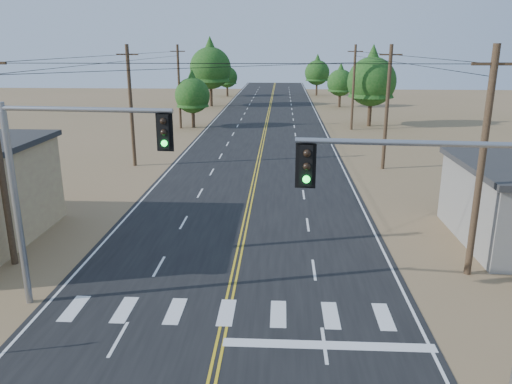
{
  "coord_description": "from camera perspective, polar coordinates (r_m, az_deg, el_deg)",
  "views": [
    {
      "loc": [
        2.03,
        -9.04,
        9.93
      ],
      "look_at": [
        0.9,
        12.7,
        3.5
      ],
      "focal_mm": 35.0,
      "sensor_mm": 36.0,
      "label": 1
    }
  ],
  "objects": [
    {
      "name": "road",
      "position": [
        40.33,
        0.0,
        2.22
      ],
      "size": [
        15.0,
        200.0,
        0.02
      ],
      "primitive_type": "cube",
      "color": "black",
      "rests_on": "ground"
    },
    {
      "name": "utility_pole_left_mid",
      "position": [
        43.18,
        -14.11,
        9.58
      ],
      "size": [
        1.8,
        0.3,
        10.0
      ],
      "color": "#4C3826",
      "rests_on": "ground"
    },
    {
      "name": "utility_pole_left_far",
      "position": [
        62.5,
        -8.78,
        11.86
      ],
      "size": [
        1.8,
        0.3,
        10.0
      ],
      "color": "#4C3826",
      "rests_on": "ground"
    },
    {
      "name": "utility_pole_right_near",
      "position": [
        23.19,
        24.37,
        3.0
      ],
      "size": [
        1.8,
        0.3,
        10.0
      ],
      "color": "#4C3826",
      "rests_on": "ground"
    },
    {
      "name": "utility_pole_right_mid",
      "position": [
        42.18,
        14.75,
        9.38
      ],
      "size": [
        1.8,
        0.3,
        10.0
      ],
      "color": "#4C3826",
      "rests_on": "ground"
    },
    {
      "name": "utility_pole_right_far",
      "position": [
        61.81,
        11.08,
        11.7
      ],
      "size": [
        1.8,
        0.3,
        10.0
      ],
      "color": "#4C3826",
      "rests_on": "ground"
    },
    {
      "name": "signal_mast_left",
      "position": [
        19.69,
        -21.74,
        1.92
      ],
      "size": [
        6.43,
        0.93,
        7.98
      ],
      "rotation": [
        0.0,
        0.0,
        -0.08
      ],
      "color": "gray",
      "rests_on": "ground"
    },
    {
      "name": "signal_mast_right",
      "position": [
        14.89,
        22.74,
        -3.4
      ],
      "size": [
        6.8,
        0.76,
        7.63
      ],
      "rotation": [
        0.0,
        0.0,
        -0.07
      ],
      "color": "gray",
      "rests_on": "ground"
    },
    {
      "name": "tree_left_near",
      "position": [
        62.95,
        -7.29,
        11.29
      ],
      "size": [
        4.31,
        4.31,
        7.18
      ],
      "color": "#3F2D1E",
      "rests_on": "ground"
    },
    {
      "name": "tree_left_mid",
      "position": [
        85.15,
        -5.24,
        14.4
      ],
      "size": [
        6.82,
        6.82,
        11.37
      ],
      "color": "#3F2D1E",
      "rests_on": "ground"
    },
    {
      "name": "tree_left_far",
      "position": [
        101.93,
        -3.33,
        13.21
      ],
      "size": [
        4.11,
        4.11,
        6.85
      ],
      "color": "#3F2D1E",
      "rests_on": "ground"
    },
    {
      "name": "tree_right_near",
      "position": [
        65.09,
        13.11,
        12.74
      ],
      "size": [
        6.05,
        6.05,
        10.09
      ],
      "color": "#3F2D1E",
      "rests_on": "ground"
    },
    {
      "name": "tree_right_mid",
      "position": [
        84.92,
        9.63,
        12.51
      ],
      "size": [
        4.33,
        4.33,
        7.22
      ],
      "color": "#3F2D1E",
      "rests_on": "ground"
    },
    {
      "name": "tree_right_far",
      "position": [
        104.1,
        7.01,
        13.67
      ],
      "size": [
        4.96,
        4.96,
        8.27
      ],
      "color": "#3F2D1E",
      "rests_on": "ground"
    }
  ]
}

